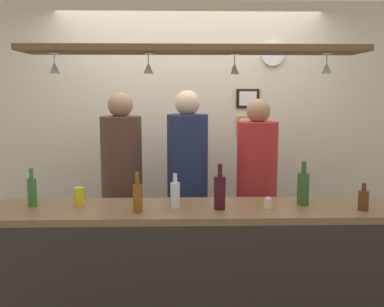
% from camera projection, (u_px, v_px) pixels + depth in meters
% --- Properties ---
extents(back_wall, '(4.40, 0.06, 2.60)m').
position_uv_depth(back_wall, '(189.00, 138.00, 4.33)').
color(back_wall, beige).
rests_on(back_wall, ground_plane).
extents(bar_counter, '(2.70, 0.55, 0.99)m').
position_uv_depth(bar_counter, '(195.00, 261.00, 2.83)').
color(bar_counter, brown).
rests_on(bar_counter, ground_plane).
extents(overhead_glass_rack, '(2.20, 0.36, 0.04)m').
position_uv_depth(overhead_glass_rack, '(194.00, 50.00, 2.84)').
color(overhead_glass_rack, brown).
extents(hanging_wineglass_far_left, '(0.07, 0.07, 0.13)m').
position_uv_depth(hanging_wineglass_far_left, '(54.00, 67.00, 2.83)').
color(hanging_wineglass_far_left, silver).
rests_on(hanging_wineglass_far_left, overhead_glass_rack).
extents(hanging_wineglass_left, '(0.07, 0.07, 0.13)m').
position_uv_depth(hanging_wineglass_left, '(148.00, 67.00, 2.86)').
color(hanging_wineglass_left, silver).
rests_on(hanging_wineglass_left, overhead_glass_rack).
extents(hanging_wineglass_center_left, '(0.07, 0.07, 0.13)m').
position_uv_depth(hanging_wineglass_center_left, '(234.00, 68.00, 2.93)').
color(hanging_wineglass_center_left, silver).
rests_on(hanging_wineglass_center_left, overhead_glass_rack).
extents(hanging_wineglass_center, '(0.07, 0.07, 0.13)m').
position_uv_depth(hanging_wineglass_center, '(327.00, 67.00, 2.87)').
color(hanging_wineglass_center, silver).
rests_on(hanging_wineglass_center, overhead_glass_rack).
extents(person_left_brown_shirt, '(0.34, 0.34, 1.75)m').
position_uv_depth(person_left_brown_shirt, '(122.00, 176.00, 3.68)').
color(person_left_brown_shirt, '#2D334C').
rests_on(person_left_brown_shirt, ground_plane).
extents(person_middle_navy_shirt, '(0.34, 0.34, 1.76)m').
position_uv_depth(person_middle_navy_shirt, '(188.00, 174.00, 3.69)').
color(person_middle_navy_shirt, '#2D334C').
rests_on(person_middle_navy_shirt, ground_plane).
extents(person_right_red_shirt, '(0.34, 0.34, 1.69)m').
position_uv_depth(person_right_red_shirt, '(257.00, 179.00, 3.72)').
color(person_right_red_shirt, '#2D334C').
rests_on(person_right_red_shirt, ground_plane).
extents(bottle_champagne_green, '(0.08, 0.08, 0.30)m').
position_uv_depth(bottle_champagne_green, '(303.00, 188.00, 2.99)').
color(bottle_champagne_green, '#2D5623').
rests_on(bottle_champagne_green, bar_counter).
extents(bottle_beer_amber_tall, '(0.06, 0.06, 0.26)m').
position_uv_depth(bottle_beer_amber_tall, '(138.00, 197.00, 2.80)').
color(bottle_beer_amber_tall, brown).
rests_on(bottle_beer_amber_tall, bar_counter).
extents(bottle_soda_clear, '(0.06, 0.06, 0.23)m').
position_uv_depth(bottle_soda_clear, '(175.00, 194.00, 2.91)').
color(bottle_soda_clear, silver).
rests_on(bottle_soda_clear, bar_counter).
extents(bottle_beer_green_import, '(0.06, 0.06, 0.26)m').
position_uv_depth(bottle_beer_green_import, '(32.00, 191.00, 2.95)').
color(bottle_beer_green_import, '#336B2D').
rests_on(bottle_beer_green_import, bar_counter).
extents(bottle_beer_brown_stubby, '(0.07, 0.07, 0.18)m').
position_uv_depth(bottle_beer_brown_stubby, '(363.00, 200.00, 2.85)').
color(bottle_beer_brown_stubby, '#512D14').
rests_on(bottle_beer_brown_stubby, bar_counter).
extents(bottle_wine_dark_red, '(0.08, 0.08, 0.30)m').
position_uv_depth(bottle_wine_dark_red, '(220.00, 191.00, 2.88)').
color(bottle_wine_dark_red, '#380F19').
rests_on(bottle_wine_dark_red, bar_counter).
extents(drink_can, '(0.07, 0.07, 0.12)m').
position_uv_depth(drink_can, '(79.00, 196.00, 2.98)').
color(drink_can, yellow).
rests_on(drink_can, bar_counter).
extents(cupcake, '(0.06, 0.06, 0.08)m').
position_uv_depth(cupcake, '(268.00, 203.00, 2.91)').
color(cupcake, beige).
rests_on(cupcake, bar_counter).
extents(picture_frame_lower_pair, '(0.30, 0.02, 0.18)m').
position_uv_depth(picture_frame_lower_pair, '(252.00, 126.00, 4.29)').
color(picture_frame_lower_pair, '#B29338').
rests_on(picture_frame_lower_pair, back_wall).
extents(picture_frame_upper_small, '(0.22, 0.02, 0.18)m').
position_uv_depth(picture_frame_upper_small, '(248.00, 98.00, 4.25)').
color(picture_frame_upper_small, black).
rests_on(picture_frame_upper_small, back_wall).
extents(wall_clock, '(0.22, 0.03, 0.22)m').
position_uv_depth(wall_clock, '(273.00, 54.00, 4.19)').
color(wall_clock, white).
rests_on(wall_clock, back_wall).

